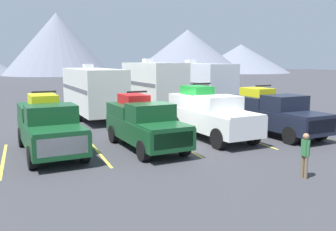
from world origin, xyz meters
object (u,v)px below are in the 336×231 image
camper_trailer_b (153,85)px  camper_trailer_c (197,85)px  pickup_truck_a (49,125)px  camper_trailer_a (93,90)px  pickup_truck_b (144,123)px  pickup_truck_d (273,112)px  person_b (305,153)px  pickup_truck_c (210,113)px

camper_trailer_b → camper_trailer_c: (3.50, -0.14, -0.04)m
pickup_truck_a → camper_trailer_a: size_ratio=0.64×
pickup_truck_a → camper_trailer_b: size_ratio=0.74×
pickup_truck_a → pickup_truck_b: pickup_truck_a is taller
pickup_truck_a → camper_trailer_a: camper_trailer_a is taller
pickup_truck_d → camper_trailer_c: 9.14m
pickup_truck_a → person_b: 10.14m
pickup_truck_c → person_b: size_ratio=3.77×
camper_trailer_a → person_b: size_ratio=6.01×
pickup_truck_a → person_b: (7.58, -6.72, -0.30)m
camper_trailer_c → pickup_truck_a: bearing=-142.4°
camper_trailer_a → person_b: 15.90m
camper_trailer_c → pickup_truck_d: bearing=-90.4°
pickup_truck_b → camper_trailer_b: 10.34m
camper_trailer_c → camper_trailer_b: bearing=177.7°
camper_trailer_b → camper_trailer_c: 3.50m
pickup_truck_a → pickup_truck_c: pickup_truck_c is taller
pickup_truck_b → camper_trailer_a: (-0.55, 9.25, 0.79)m
camper_trailer_a → camper_trailer_b: (4.40, 0.30, 0.19)m
pickup_truck_a → pickup_truck_d: same height
pickup_truck_b → pickup_truck_d: 7.28m
camper_trailer_b → person_b: (-0.26, -15.62, -1.24)m
pickup_truck_b → pickup_truck_d: (7.28, 0.31, 0.04)m
pickup_truck_d → person_b: size_ratio=3.91×
pickup_truck_a → pickup_truck_b: bearing=-9.3°
camper_trailer_b → camper_trailer_c: bearing=-2.3°
pickup_truck_d → pickup_truck_b: bearing=-177.5°
pickup_truck_d → person_b: 7.38m
pickup_truck_c → camper_trailer_a: size_ratio=0.63×
pickup_truck_b → pickup_truck_c: bearing=10.7°
pickup_truck_c → camper_trailer_b: bearing=89.1°
pickup_truck_d → pickup_truck_c: bearing=173.8°
pickup_truck_c → camper_trailer_c: camper_trailer_c is taller
pickup_truck_a → camper_trailer_c: bearing=37.6°
pickup_truck_c → pickup_truck_d: bearing=-6.2°
camper_trailer_b → person_b: camper_trailer_b is taller
camper_trailer_a → person_b: (4.13, -15.32, -1.05)m
camper_trailer_c → pickup_truck_c: bearing=-112.7°
person_b → pickup_truck_a: bearing=138.4°
pickup_truck_b → pickup_truck_c: 3.77m
camper_trailer_c → person_b: camper_trailer_c is taller
camper_trailer_c → person_b: bearing=-103.7°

